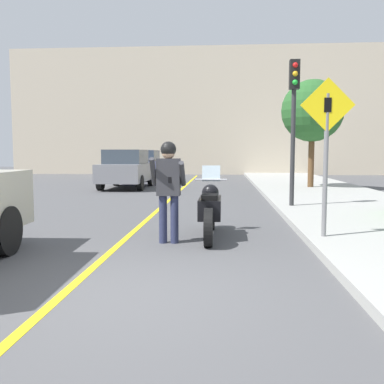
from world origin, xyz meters
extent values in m
plane|color=#4C4C4F|center=(0.00, 0.00, 0.00)|extent=(80.00, 80.00, 0.00)
cube|color=yellow|center=(-0.60, 6.00, 0.00)|extent=(0.12, 36.00, 0.01)
cube|color=beige|center=(0.00, 26.00, 4.42)|extent=(28.00, 1.20, 8.84)
cylinder|color=black|center=(0.93, 2.47, 0.33)|extent=(0.14, 0.66, 0.66)
cylinder|color=black|center=(0.93, 4.12, 0.33)|extent=(0.14, 0.66, 0.66)
cube|color=black|center=(0.93, 3.29, 0.56)|extent=(0.40, 1.13, 0.36)
sphere|color=black|center=(0.93, 3.45, 0.82)|extent=(0.32, 0.32, 0.32)
cube|color=black|center=(0.93, 3.04, 0.78)|extent=(0.28, 0.48, 0.10)
cylinder|color=silver|center=(0.93, 3.86, 1.04)|extent=(0.62, 0.03, 0.03)
cube|color=silver|center=(0.93, 3.93, 1.16)|extent=(0.36, 0.12, 0.31)
cylinder|color=#282D4C|center=(0.13, 2.73, 0.42)|extent=(0.14, 0.14, 0.83)
cylinder|color=#282D4C|center=(0.33, 2.73, 0.42)|extent=(0.14, 0.14, 0.83)
cube|color=#333338|center=(0.23, 2.73, 1.15)|extent=(0.40, 0.22, 0.64)
cylinder|color=#333338|center=(-0.02, 2.63, 1.25)|extent=(0.09, 0.38, 0.50)
cylinder|color=#333338|center=(0.48, 2.61, 1.21)|extent=(0.09, 0.45, 0.45)
sphere|color=tan|center=(0.23, 2.73, 1.57)|extent=(0.23, 0.23, 0.23)
sphere|color=black|center=(0.23, 2.73, 1.63)|extent=(0.27, 0.27, 0.27)
cube|color=black|center=(0.29, 2.45, 1.12)|extent=(0.06, 0.05, 0.11)
cylinder|color=black|center=(-2.15, 1.66, 0.38)|extent=(0.24, 0.77, 0.76)
cylinder|color=slate|center=(2.91, 2.85, 1.35)|extent=(0.08, 0.08, 2.42)
cube|color=yellow|center=(2.91, 2.83, 2.36)|extent=(0.91, 0.02, 0.91)
cube|color=black|center=(2.91, 2.81, 2.36)|extent=(0.12, 0.01, 0.24)
cylinder|color=#2D2D30|center=(3.03, 7.12, 2.06)|extent=(0.12, 0.12, 3.86)
cube|color=black|center=(3.03, 7.10, 3.61)|extent=(0.26, 0.22, 0.76)
sphere|color=red|center=(3.03, 6.98, 3.83)|extent=(0.14, 0.14, 0.14)
sphere|color=gold|center=(3.03, 6.98, 3.61)|extent=(0.14, 0.14, 0.14)
sphere|color=green|center=(3.03, 6.98, 3.39)|extent=(0.14, 0.14, 0.14)
cylinder|color=brown|center=(4.78, 13.42, 1.26)|extent=(0.24, 0.24, 2.24)
sphere|color=#285B28|center=(4.78, 13.42, 3.26)|extent=(2.52, 2.52, 2.52)
cylinder|color=black|center=(-3.87, 15.26, 0.32)|extent=(0.22, 0.64, 0.64)
cylinder|color=black|center=(-2.22, 15.26, 0.32)|extent=(0.22, 0.64, 0.64)
cylinder|color=black|center=(-3.87, 12.65, 0.32)|extent=(0.22, 0.64, 0.64)
cylinder|color=black|center=(-2.22, 12.65, 0.32)|extent=(0.22, 0.64, 0.64)
cube|color=gray|center=(-3.04, 13.95, 0.70)|extent=(1.80, 4.20, 0.76)
cube|color=#38424C|center=(-3.04, 13.79, 1.38)|extent=(1.58, 2.18, 0.60)
cylinder|color=black|center=(-4.19, 20.83, 0.32)|extent=(0.22, 0.64, 0.64)
cylinder|color=black|center=(-2.53, 20.83, 0.32)|extent=(0.22, 0.64, 0.64)
cylinder|color=black|center=(-4.19, 18.22, 0.32)|extent=(0.22, 0.64, 0.64)
cylinder|color=black|center=(-2.53, 18.22, 0.32)|extent=(0.22, 0.64, 0.64)
cube|color=navy|center=(-3.36, 19.53, 0.70)|extent=(1.80, 4.20, 0.76)
cube|color=#38424C|center=(-3.36, 19.36, 1.38)|extent=(1.58, 2.18, 0.60)
camera|label=1|loc=(1.18, -4.55, 1.58)|focal=40.00mm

